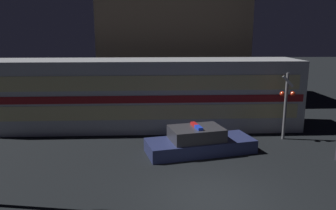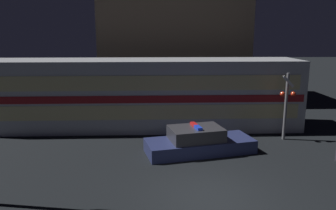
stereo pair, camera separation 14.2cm
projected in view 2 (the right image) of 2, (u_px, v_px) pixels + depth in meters
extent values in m
plane|color=black|center=(209.00, 197.00, 10.20)|extent=(120.00, 120.00, 0.00)
cube|color=#B7BABF|center=(143.00, 94.00, 17.47)|extent=(16.51, 3.01, 3.65)
cube|color=maroon|center=(141.00, 99.00, 15.99)|extent=(16.18, 0.03, 0.37)
cube|color=beige|center=(142.00, 113.00, 16.14)|extent=(15.68, 0.02, 0.73)
cube|color=beige|center=(141.00, 83.00, 15.82)|extent=(15.68, 0.02, 0.73)
cube|color=navy|center=(200.00, 146.00, 14.01)|extent=(4.84, 2.68, 0.57)
cube|color=#333338|center=(196.00, 134.00, 13.84)|extent=(2.47, 1.95, 0.54)
cube|color=blue|center=(198.00, 128.00, 13.53)|extent=(0.31, 0.54, 0.12)
cube|color=red|center=(194.00, 125.00, 14.01)|extent=(0.31, 0.54, 0.12)
cylinder|color=slate|center=(286.00, 107.00, 15.42)|extent=(0.14, 0.14, 3.20)
sphere|color=red|center=(283.00, 94.00, 15.14)|extent=(0.23, 0.23, 0.23)
sphere|color=red|center=(293.00, 94.00, 15.16)|extent=(0.23, 0.23, 0.23)
cube|color=white|center=(288.00, 82.00, 15.08)|extent=(0.58, 0.03, 0.58)
cube|color=brown|center=(173.00, 37.00, 25.24)|extent=(10.58, 6.89, 9.35)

